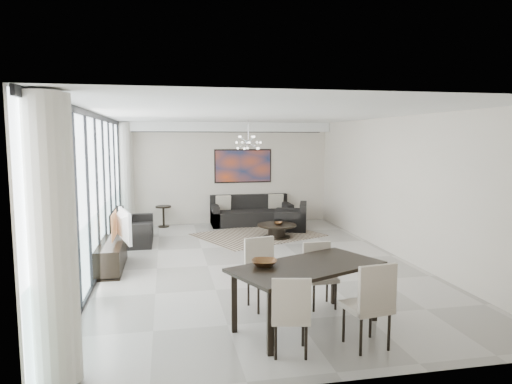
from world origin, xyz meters
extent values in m
cube|color=#A8A39B|center=(0.00, 0.00, 0.01)|extent=(6.00, 9.00, 0.02)
cube|color=white|center=(0.00, 0.00, 2.89)|extent=(6.00, 9.00, 0.02)
cube|color=beige|center=(0.00, 4.49, 1.45)|extent=(6.00, 0.02, 2.90)
cube|color=beige|center=(0.00, -4.49, 1.45)|extent=(6.00, 0.02, 2.90)
cube|color=beige|center=(2.99, 0.00, 1.45)|extent=(0.02, 9.00, 2.90)
cube|color=white|center=(-2.98, 0.00, 1.45)|extent=(0.01, 8.95, 2.85)
cube|color=black|center=(-2.94, 0.00, 2.85)|extent=(0.04, 8.95, 0.10)
cube|color=black|center=(-2.94, 0.00, 0.03)|extent=(0.04, 8.95, 0.06)
cube|color=black|center=(-2.94, -4.00, 1.45)|extent=(0.04, 0.05, 2.88)
cube|color=black|center=(-2.94, -3.00, 1.45)|extent=(0.04, 0.05, 2.88)
cube|color=black|center=(-2.94, -2.00, 1.45)|extent=(0.04, 0.05, 2.88)
cube|color=black|center=(-2.94, -1.00, 1.45)|extent=(0.04, 0.05, 2.88)
cube|color=black|center=(-2.94, 0.00, 1.45)|extent=(0.04, 0.05, 2.88)
cube|color=black|center=(-2.94, 1.00, 1.45)|extent=(0.04, 0.05, 2.88)
cube|color=black|center=(-2.94, 2.00, 1.45)|extent=(0.04, 0.05, 2.88)
cube|color=black|center=(-2.94, 3.00, 1.45)|extent=(0.04, 0.05, 2.88)
cube|color=black|center=(-2.94, 4.00, 1.45)|extent=(0.04, 0.05, 2.88)
cylinder|color=beige|center=(-2.80, -4.15, 1.45)|extent=(0.36, 0.36, 2.85)
cylinder|color=beige|center=(-2.80, 4.15, 1.45)|extent=(0.36, 0.36, 2.85)
cube|color=white|center=(0.00, 4.30, 2.77)|extent=(5.98, 0.40, 0.26)
cube|color=#C6461B|center=(0.50, 4.47, 1.65)|extent=(1.68, 0.04, 0.98)
cylinder|color=silver|center=(0.30, 2.50, 2.62)|extent=(0.02, 0.02, 0.55)
sphere|color=silver|center=(0.30, 2.50, 2.35)|extent=(0.12, 0.12, 0.12)
cube|color=black|center=(0.56, 2.57, 0.01)|extent=(3.48, 3.15, 0.01)
cylinder|color=black|center=(0.95, 2.18, 0.32)|extent=(0.97, 0.97, 0.04)
cylinder|color=black|center=(0.95, 2.18, 0.15)|extent=(0.42, 0.42, 0.30)
cylinder|color=black|center=(0.95, 2.18, 0.01)|extent=(0.68, 0.68, 0.03)
imported|color=brown|center=(0.98, 2.12, 0.37)|extent=(0.25, 0.25, 0.07)
cube|color=black|center=(0.66, 4.02, 0.21)|extent=(2.27, 0.93, 0.41)
cube|color=black|center=(0.66, 4.39, 0.62)|extent=(2.27, 0.19, 0.41)
cube|color=black|center=(-0.38, 4.02, 0.30)|extent=(0.19, 0.93, 0.60)
cube|color=black|center=(1.70, 4.02, 0.30)|extent=(0.19, 0.93, 0.60)
cube|color=black|center=(-2.50, 2.31, 0.20)|extent=(0.89, 1.58, 0.39)
cube|color=black|center=(-2.85, 2.31, 0.59)|extent=(0.18, 1.58, 0.39)
cube|color=black|center=(-2.50, 1.61, 0.29)|extent=(0.89, 0.18, 0.57)
cube|color=black|center=(-2.50, 3.01, 0.29)|extent=(0.89, 0.18, 0.57)
cube|color=black|center=(1.55, 3.05, 0.18)|extent=(1.07, 1.10, 0.37)
cube|color=black|center=(1.87, 2.95, 0.55)|extent=(0.44, 0.89, 0.37)
cube|color=black|center=(1.66, 3.39, 0.27)|extent=(0.84, 0.42, 0.54)
cube|color=black|center=(1.44, 2.71, 0.27)|extent=(0.84, 0.42, 0.54)
cylinder|color=black|center=(-1.80, 4.15, 0.57)|extent=(0.43, 0.43, 0.04)
cylinder|color=black|center=(-1.80, 4.15, 0.28)|extent=(0.06, 0.06, 0.54)
cylinder|color=black|center=(-1.80, 4.15, 0.02)|extent=(0.30, 0.30, 0.03)
cube|color=black|center=(-2.76, 0.15, 0.25)|extent=(0.46, 1.62, 0.51)
imported|color=gray|center=(-2.60, 0.19, 0.81)|extent=(0.40, 1.05, 0.60)
cube|color=black|center=(0.05, -3.10, 0.80)|extent=(2.20, 1.69, 0.04)
cube|color=black|center=(-0.60, -3.80, 0.39)|extent=(0.07, 0.07, 0.78)
cube|color=black|center=(-0.90, -3.10, 0.39)|extent=(0.07, 0.07, 0.78)
cube|color=black|center=(1.01, -3.10, 0.39)|extent=(0.07, 0.07, 0.78)
cube|color=black|center=(0.70, -2.40, 0.39)|extent=(0.07, 0.07, 0.78)
cube|color=#BFAE9E|center=(-0.36, -3.79, 0.43)|extent=(0.51, 0.51, 0.06)
cube|color=#BFAE9E|center=(-0.40, -3.97, 0.67)|extent=(0.43, 0.13, 0.52)
cylinder|color=black|center=(-0.50, -3.59, 0.20)|extent=(0.04, 0.04, 0.40)
cylinder|color=black|center=(-0.23, -3.99, 0.20)|extent=(0.04, 0.04, 0.40)
cube|color=#BFAE9E|center=(0.56, -3.80, 0.48)|extent=(0.55, 0.55, 0.06)
cube|color=#BFAE9E|center=(0.59, -4.01, 0.75)|extent=(0.48, 0.12, 0.58)
cylinder|color=black|center=(0.35, -3.64, 0.22)|extent=(0.04, 0.04, 0.45)
cylinder|color=black|center=(0.78, -3.96, 0.22)|extent=(0.04, 0.04, 0.45)
cube|color=#BFAE9E|center=(-0.35, -2.36, 0.46)|extent=(0.55, 0.55, 0.06)
cube|color=#BFAE9E|center=(-0.39, -2.17, 0.72)|extent=(0.46, 0.15, 0.56)
cylinder|color=black|center=(-0.13, -2.50, 0.22)|extent=(0.04, 0.04, 0.43)
cylinder|color=black|center=(-0.56, -2.23, 0.22)|extent=(0.04, 0.04, 0.43)
cube|color=#BFAE9E|center=(0.47, -2.48, 0.42)|extent=(0.44, 0.44, 0.06)
cube|color=#BFAE9E|center=(0.46, -2.29, 0.67)|extent=(0.43, 0.06, 0.52)
cylinder|color=black|center=(0.64, -2.64, 0.20)|extent=(0.04, 0.04, 0.40)
cylinder|color=black|center=(0.29, -2.31, 0.20)|extent=(0.04, 0.04, 0.40)
imported|color=brown|center=(-0.50, -3.03, 0.86)|extent=(0.40, 0.40, 0.08)
camera|label=1|loc=(-1.72, -8.61, 2.45)|focal=32.00mm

